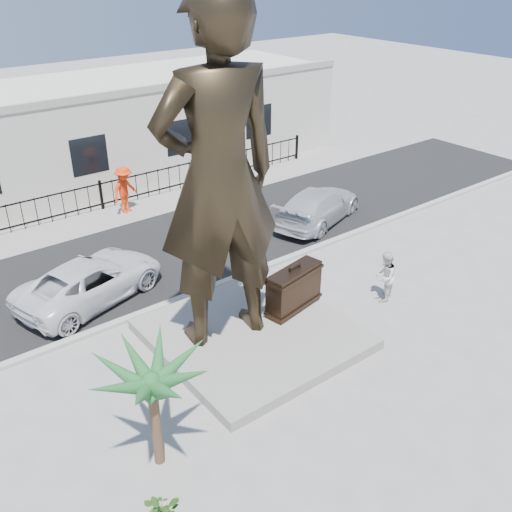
% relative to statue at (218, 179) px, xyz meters
% --- Properties ---
extents(ground, '(100.00, 100.00, 0.00)m').
position_rel_statue_xyz_m(ground, '(1.20, -1.96, -4.85)').
color(ground, '#9E9991').
rests_on(ground, ground).
extents(street, '(40.00, 7.00, 0.01)m').
position_rel_statue_xyz_m(street, '(1.20, 6.04, -4.84)').
color(street, black).
rests_on(street, ground).
extents(curb, '(40.00, 0.25, 0.12)m').
position_rel_statue_xyz_m(curb, '(1.20, 2.54, -4.79)').
color(curb, '#A5A399').
rests_on(curb, ground).
extents(far_sidewalk, '(40.00, 2.50, 0.02)m').
position_rel_statue_xyz_m(far_sidewalk, '(1.20, 10.04, -4.84)').
color(far_sidewalk, '#9E9991').
rests_on(far_sidewalk, ground).
extents(plinth, '(5.20, 5.20, 0.30)m').
position_rel_statue_xyz_m(plinth, '(0.70, -0.46, -4.70)').
color(plinth, gray).
rests_on(plinth, ground).
extents(fence, '(22.00, 0.10, 1.20)m').
position_rel_statue_xyz_m(fence, '(1.20, 10.84, -4.25)').
color(fence, black).
rests_on(fence, ground).
extents(building, '(28.00, 7.00, 4.40)m').
position_rel_statue_xyz_m(building, '(1.20, 15.04, -2.65)').
color(building, silver).
rests_on(building, ground).
extents(statue, '(3.62, 2.68, 9.10)m').
position_rel_statue_xyz_m(statue, '(0.00, 0.00, 0.00)').
color(statue, '#2D2316').
rests_on(statue, plinth).
extents(suitcase, '(1.98, 0.95, 1.34)m').
position_rel_statue_xyz_m(suitcase, '(2.34, -0.32, -3.88)').
color(suitcase, black).
rests_on(suitcase, plinth).
extents(tourist, '(1.00, 0.93, 1.65)m').
position_rel_statue_xyz_m(tourist, '(5.23, -1.31, -4.02)').
color(tourist, silver).
rests_on(tourist, ground).
extents(car_white, '(5.28, 3.52, 1.35)m').
position_rel_statue_xyz_m(car_white, '(-2.06, 4.30, -4.17)').
color(car_white, white).
rests_on(car_white, street).
extents(car_silver, '(5.13, 3.38, 1.38)m').
position_rel_statue_xyz_m(car_silver, '(7.65, 4.32, -4.15)').
color(car_silver, silver).
rests_on(car_silver, street).
extents(worker, '(1.47, 1.18, 1.99)m').
position_rel_statue_xyz_m(worker, '(1.90, 9.93, -3.83)').
color(worker, '#FD370D').
rests_on(worker, far_sidewalk).
extents(palm_tree, '(1.80, 1.80, 3.20)m').
position_rel_statue_xyz_m(palm_tree, '(-3.59, -2.77, -4.85)').
color(palm_tree, '#1F5726').
rests_on(palm_tree, ground).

